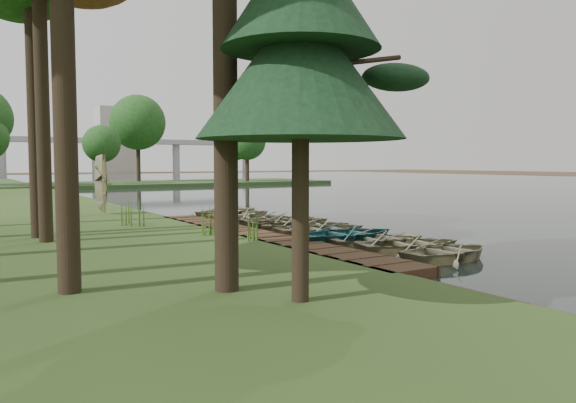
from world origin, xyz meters
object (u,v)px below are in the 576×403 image
pine_tree (301,25)px  rowboat_0 (449,249)px  stored_rowboat (104,208)px  rowboat_1 (411,242)px  boardwalk (257,238)px  rowboat_2 (379,237)px

pine_tree → rowboat_0: bearing=20.7°
stored_rowboat → pine_tree: pine_tree is taller
rowboat_0 → rowboat_1: size_ratio=0.92×
boardwalk → stored_rowboat: bearing=104.9°
rowboat_1 → rowboat_2: (-0.09, 1.39, -0.01)m
rowboat_0 → rowboat_1: (-0.10, 1.47, 0.03)m
rowboat_1 → stored_rowboat: 16.65m
rowboat_0 → pine_tree: pine_tree is taller
rowboat_0 → stored_rowboat: size_ratio=1.08×
rowboat_1 → rowboat_2: 1.40m
rowboat_1 → rowboat_2: size_ratio=1.02×
boardwalk → pine_tree: pine_tree is taller
rowboat_1 → stored_rowboat: size_ratio=1.17×
stored_rowboat → boardwalk: bearing=-141.1°
boardwalk → rowboat_1: bearing=-62.0°
boardwalk → rowboat_1: 5.70m
rowboat_2 → pine_tree: size_ratio=0.42×
boardwalk → rowboat_1: (2.67, -5.03, 0.26)m
rowboat_0 → rowboat_1: rowboat_1 is taller
boardwalk → rowboat_2: size_ratio=4.68×
boardwalk → stored_rowboat: size_ratio=5.38×
rowboat_2 → pine_tree: 9.86m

